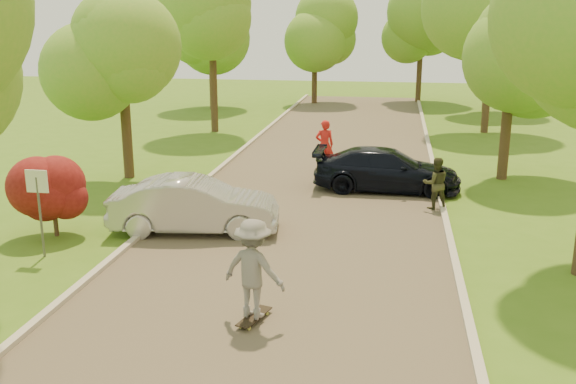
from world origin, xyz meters
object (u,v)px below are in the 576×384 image
Objects in this scene: person_striped at (325,145)px; skateboarder at (253,269)px; silver_sedan at (195,205)px; person_olive at (436,183)px; dark_sedan at (387,170)px; street_sign at (38,195)px; longboard at (254,317)px.

skateboarder is at bearing 75.52° from person_striped.
person_olive is at bearing -71.34° from silver_sedan.
dark_sedan is at bearing -64.10° from person_olive.
skateboarder is at bearing 54.10° from person_olive.
skateboarder is 1.21× the size of person_olive.
street_sign is 11.21m from person_olive.
silver_sedan is at bearing 38.71° from street_sign.
street_sign is 4.01m from silver_sedan.
person_striped is (-2.41, 2.71, 0.25)m from dark_sedan.
person_olive is at bearing 114.83° from person_striped.
street_sign is 6.36m from skateboarder.
skateboarder is (2.75, -5.01, 0.35)m from silver_sedan.
silver_sedan reaches higher than longboard.
person_olive reaches higher than dark_sedan.
person_olive is (3.91, -4.69, -0.16)m from person_striped.
silver_sedan is 7.32m from person_olive.
skateboarder reaches higher than person_striped.
dark_sedan is at bearing 43.58° from street_sign.
person_striped is at bearing -26.27° from silver_sedan.
silver_sedan is 2.83× the size of person_olive.
street_sign is at bearing -7.43° from skateboarder.
person_striped is (-0.11, 12.97, -0.14)m from skateboarder.
skateboarder reaches higher than person_olive.
silver_sedan reaches higher than dark_sedan.
longboard is 13.00m from person_striped.
street_sign reaches higher than person_striped.
person_olive is at bearing -142.69° from dark_sedan.
skateboarder reaches higher than longboard.
longboard is 0.99m from skateboarder.
silver_sedan is at bearing 56.72° from person_striped.
dark_sedan is 10.53m from longboard.
silver_sedan is 2.36× the size of person_striped.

